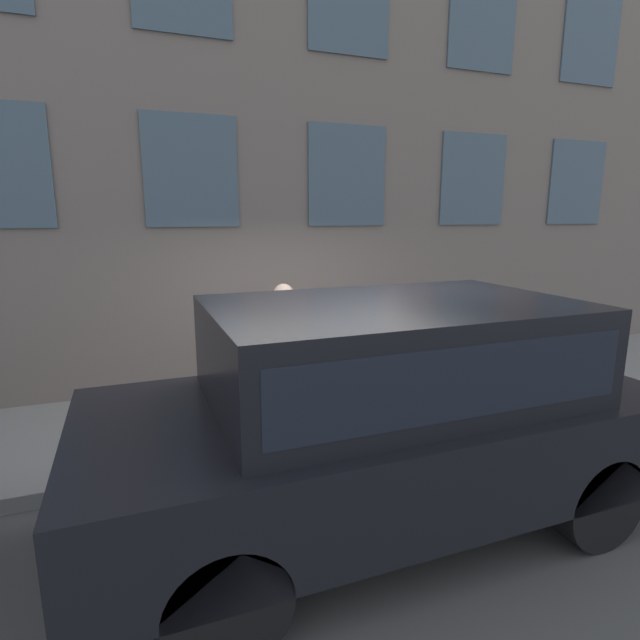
# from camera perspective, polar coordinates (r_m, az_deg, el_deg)

# --- Properties ---
(ground_plane) EXTENTS (80.00, 80.00, 0.00)m
(ground_plane) POSITION_cam_1_polar(r_m,az_deg,el_deg) (5.55, 2.17, -15.08)
(ground_plane) COLOR #514F4C
(sidewalk) EXTENTS (2.35, 60.00, 0.15)m
(sidewalk) POSITION_cam_1_polar(r_m,az_deg,el_deg) (6.52, -1.97, -10.11)
(sidewalk) COLOR gray
(sidewalk) RESTS_ON ground_plane
(fire_hydrant) EXTENTS (0.35, 0.46, 0.70)m
(fire_hydrant) POSITION_cam_1_polar(r_m,az_deg,el_deg) (6.04, 4.25, -7.59)
(fire_hydrant) COLOR gray
(fire_hydrant) RESTS_ON sidewalk
(person) EXTENTS (0.38, 0.25, 1.56)m
(person) POSITION_cam_1_polar(r_m,az_deg,el_deg) (6.16, -4.13, -1.57)
(person) COLOR #998466
(person) RESTS_ON sidewalk
(parked_truck_charcoal_near) EXTENTS (2.05, 4.59, 1.86)m
(parked_truck_charcoal_near) POSITION_cam_1_polar(r_m,az_deg,el_deg) (4.11, 7.40, -8.96)
(parked_truck_charcoal_near) COLOR black
(parked_truck_charcoal_near) RESTS_ON ground_plane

